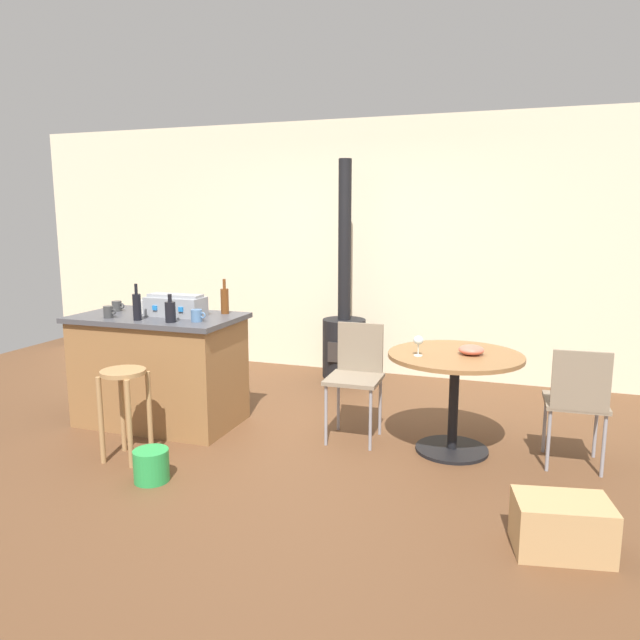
{
  "coord_description": "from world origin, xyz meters",
  "views": [
    {
      "loc": [
        1.71,
        -3.9,
        1.71
      ],
      "look_at": [
        0.27,
        0.29,
        0.92
      ],
      "focal_mm": 33.45,
      "sensor_mm": 36.0,
      "label": 1
    }
  ],
  "objects_px": {
    "cup_2": "(109,312)",
    "cardboard_box": "(562,526)",
    "folding_chair_near": "(577,398)",
    "bottle_0": "(225,300)",
    "wood_stove": "(344,331)",
    "dining_table": "(455,377)",
    "folding_chair_far": "(356,371)",
    "cup_1": "(117,306)",
    "kitchen_island": "(160,369)",
    "wooden_stool": "(124,396)",
    "serving_bowl": "(471,350)",
    "bottle_2": "(170,311)",
    "cup_3": "(197,316)",
    "toolbox": "(176,306)",
    "cup_0": "(141,307)",
    "bottle_1": "(137,306)",
    "plastic_bucket": "(151,465)",
    "wine_glass": "(418,341)"
  },
  "relations": [
    {
      "from": "cup_2",
      "to": "cardboard_box",
      "type": "relative_size",
      "value": 0.23
    },
    {
      "from": "folding_chair_near",
      "to": "bottle_0",
      "type": "height_order",
      "value": "bottle_0"
    },
    {
      "from": "wood_stove",
      "to": "dining_table",
      "type": "bearing_deg",
      "value": -49.68
    },
    {
      "from": "folding_chair_far",
      "to": "cup_1",
      "type": "relative_size",
      "value": 7.53
    },
    {
      "from": "kitchen_island",
      "to": "dining_table",
      "type": "relative_size",
      "value": 1.39
    },
    {
      "from": "wooden_stool",
      "to": "serving_bowl",
      "type": "height_order",
      "value": "serving_bowl"
    },
    {
      "from": "bottle_2",
      "to": "wooden_stool",
      "type": "bearing_deg",
      "value": -98.73
    },
    {
      "from": "wood_stove",
      "to": "cup_3",
      "type": "distance_m",
      "value": 1.96
    },
    {
      "from": "cup_1",
      "to": "wood_stove",
      "type": "bearing_deg",
      "value": 46.07
    },
    {
      "from": "wood_stove",
      "to": "bottle_0",
      "type": "distance_m",
      "value": 1.61
    },
    {
      "from": "dining_table",
      "to": "bottle_0",
      "type": "height_order",
      "value": "bottle_0"
    },
    {
      "from": "folding_chair_near",
      "to": "cup_1",
      "type": "bearing_deg",
      "value": -179.26
    },
    {
      "from": "toolbox",
      "to": "bottle_2",
      "type": "distance_m",
      "value": 0.29
    },
    {
      "from": "kitchen_island",
      "to": "folding_chair_far",
      "type": "relative_size",
      "value": 1.51
    },
    {
      "from": "cup_0",
      "to": "dining_table",
      "type": "bearing_deg",
      "value": 2.5
    },
    {
      "from": "bottle_1",
      "to": "cup_0",
      "type": "xyz_separation_m",
      "value": [
        -0.17,
        0.29,
        -0.06
      ]
    },
    {
      "from": "wood_stove",
      "to": "bottle_2",
      "type": "xyz_separation_m",
      "value": [
        -0.8,
        -1.9,
        0.45
      ]
    },
    {
      "from": "folding_chair_near",
      "to": "bottle_2",
      "type": "distance_m",
      "value": 2.96
    },
    {
      "from": "bottle_1",
      "to": "dining_table",
      "type": "bearing_deg",
      "value": 9.55
    },
    {
      "from": "cup_0",
      "to": "plastic_bucket",
      "type": "distance_m",
      "value": 1.54
    },
    {
      "from": "cup_3",
      "to": "cardboard_box",
      "type": "bearing_deg",
      "value": -18.32
    },
    {
      "from": "toolbox",
      "to": "cup_1",
      "type": "height_order",
      "value": "toolbox"
    },
    {
      "from": "serving_bowl",
      "to": "cup_0",
      "type": "bearing_deg",
      "value": -177.36
    },
    {
      "from": "wooden_stool",
      "to": "cup_3",
      "type": "height_order",
      "value": "cup_3"
    },
    {
      "from": "toolbox",
      "to": "bottle_1",
      "type": "height_order",
      "value": "bottle_1"
    },
    {
      "from": "cup_3",
      "to": "serving_bowl",
      "type": "relative_size",
      "value": 0.67
    },
    {
      "from": "kitchen_island",
      "to": "cup_3",
      "type": "relative_size",
      "value": 11.0
    },
    {
      "from": "wooden_stool",
      "to": "cardboard_box",
      "type": "relative_size",
      "value": 1.37
    },
    {
      "from": "wooden_stool",
      "to": "bottle_0",
      "type": "height_order",
      "value": "bottle_0"
    },
    {
      "from": "bottle_0",
      "to": "cup_2",
      "type": "height_order",
      "value": "bottle_0"
    },
    {
      "from": "kitchen_island",
      "to": "toolbox",
      "type": "distance_m",
      "value": 0.56
    },
    {
      "from": "serving_bowl",
      "to": "bottle_1",
      "type": "bearing_deg",
      "value": -170.61
    },
    {
      "from": "folding_chair_near",
      "to": "toolbox",
      "type": "relative_size",
      "value": 1.79
    },
    {
      "from": "kitchen_island",
      "to": "bottle_0",
      "type": "xyz_separation_m",
      "value": [
        0.48,
        0.26,
        0.56
      ]
    },
    {
      "from": "cardboard_box",
      "to": "bottle_2",
      "type": "bearing_deg",
      "value": 164.48
    },
    {
      "from": "serving_bowl",
      "to": "wood_stove",
      "type": "bearing_deg",
      "value": 132.83
    },
    {
      "from": "cup_1",
      "to": "cup_2",
      "type": "distance_m",
      "value": 0.34
    },
    {
      "from": "cup_0",
      "to": "wood_stove",
      "type": "bearing_deg",
      "value": 51.87
    },
    {
      "from": "folding_chair_far",
      "to": "bottle_0",
      "type": "bearing_deg",
      "value": 177.64
    },
    {
      "from": "folding_chair_far",
      "to": "bottle_1",
      "type": "distance_m",
      "value": 1.76
    },
    {
      "from": "folding_chair_far",
      "to": "cup_1",
      "type": "height_order",
      "value": "cup_1"
    },
    {
      "from": "dining_table",
      "to": "cup_3",
      "type": "distance_m",
      "value": 1.98
    },
    {
      "from": "bottle_2",
      "to": "wine_glass",
      "type": "xyz_separation_m",
      "value": [
        1.84,
        0.25,
        -0.15
      ]
    },
    {
      "from": "wooden_stool",
      "to": "cup_2",
      "type": "bearing_deg",
      "value": 134.43
    },
    {
      "from": "cup_3",
      "to": "plastic_bucket",
      "type": "distance_m",
      "value": 1.2
    },
    {
      "from": "cardboard_box",
      "to": "bottle_0",
      "type": "bearing_deg",
      "value": 153.85
    },
    {
      "from": "bottle_2",
      "to": "serving_bowl",
      "type": "bearing_deg",
      "value": 10.46
    },
    {
      "from": "dining_table",
      "to": "wooden_stool",
      "type": "bearing_deg",
      "value": -157.61
    },
    {
      "from": "bottle_1",
      "to": "cup_3",
      "type": "relative_size",
      "value": 2.35
    },
    {
      "from": "bottle_0",
      "to": "cup_2",
      "type": "xyz_separation_m",
      "value": [
        -0.77,
        -0.48,
        -0.06
      ]
    }
  ]
}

